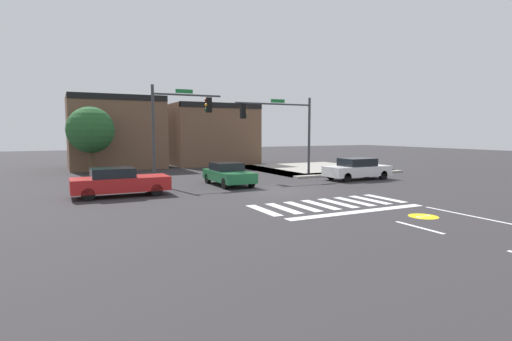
{
  "coord_description": "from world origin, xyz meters",
  "views": [
    {
      "loc": [
        -10.9,
        -18.92,
        3.22
      ],
      "look_at": [
        -0.89,
        1.08,
        1.07
      ],
      "focal_mm": 28.05,
      "sensor_mm": 36.0,
      "label": 1
    }
  ],
  "objects_px": {
    "car_white": "(357,169)",
    "traffic_signal_northwest": "(178,118)",
    "car_red": "(119,182)",
    "car_green": "(228,174)",
    "traffic_signal_northeast": "(282,122)",
    "roadside_tree": "(91,130)"
  },
  "relations": [
    {
      "from": "traffic_signal_northwest",
      "to": "roadside_tree",
      "type": "distance_m",
      "value": 9.56
    },
    {
      "from": "car_white",
      "to": "car_green",
      "type": "relative_size",
      "value": 1.08
    },
    {
      "from": "car_white",
      "to": "car_green",
      "type": "distance_m",
      "value": 9.05
    },
    {
      "from": "traffic_signal_northeast",
      "to": "car_red",
      "type": "relative_size",
      "value": 1.28
    },
    {
      "from": "car_white",
      "to": "traffic_signal_northwest",
      "type": "bearing_deg",
      "value": 163.53
    },
    {
      "from": "traffic_signal_northwest",
      "to": "car_red",
      "type": "height_order",
      "value": "traffic_signal_northwest"
    },
    {
      "from": "car_white",
      "to": "roadside_tree",
      "type": "relative_size",
      "value": 0.89
    },
    {
      "from": "traffic_signal_northwest",
      "to": "car_white",
      "type": "bearing_deg",
      "value": -16.47
    },
    {
      "from": "traffic_signal_northwest",
      "to": "traffic_signal_northeast",
      "type": "distance_m",
      "value": 7.54
    },
    {
      "from": "car_green",
      "to": "roadside_tree",
      "type": "distance_m",
      "value": 12.89
    },
    {
      "from": "traffic_signal_northwest",
      "to": "car_green",
      "type": "relative_size",
      "value": 1.43
    },
    {
      "from": "roadside_tree",
      "to": "car_white",
      "type": "bearing_deg",
      "value": -36.69
    },
    {
      "from": "traffic_signal_northeast",
      "to": "car_white",
      "type": "distance_m",
      "value": 6.18
    },
    {
      "from": "traffic_signal_northwest",
      "to": "roadside_tree",
      "type": "bearing_deg",
      "value": 117.73
    },
    {
      "from": "roadside_tree",
      "to": "traffic_signal_northwest",
      "type": "bearing_deg",
      "value": -62.27
    },
    {
      "from": "traffic_signal_northeast",
      "to": "car_green",
      "type": "xyz_separation_m",
      "value": [
        -5.07,
        -2.3,
        -3.26
      ]
    },
    {
      "from": "car_red",
      "to": "car_green",
      "type": "bearing_deg",
      "value": 12.54
    },
    {
      "from": "car_red",
      "to": "car_green",
      "type": "relative_size",
      "value": 1.11
    },
    {
      "from": "traffic_signal_northeast",
      "to": "roadside_tree",
      "type": "bearing_deg",
      "value": -34.58
    },
    {
      "from": "car_red",
      "to": "car_white",
      "type": "bearing_deg",
      "value": 0.7
    },
    {
      "from": "traffic_signal_northeast",
      "to": "car_green",
      "type": "distance_m",
      "value": 6.45
    },
    {
      "from": "traffic_signal_northeast",
      "to": "car_red",
      "type": "height_order",
      "value": "traffic_signal_northeast"
    }
  ]
}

